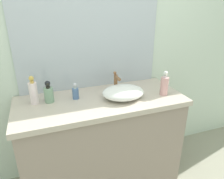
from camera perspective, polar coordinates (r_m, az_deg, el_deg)
bathroom_wall_rear at (r=1.97m, az=-6.64°, el=12.56°), size 6.00×0.06×2.60m
vanity_counter at (r=2.02m, az=-2.71°, el=-13.82°), size 1.41×0.60×0.88m
wall_mirror_panel at (r=1.91m, az=-6.15°, el=17.98°), size 1.29×0.01×1.21m
sink_basin at (r=1.79m, az=3.00°, el=-0.76°), size 0.36×0.29×0.10m
faucet at (r=1.91m, az=1.12°, el=2.45°), size 0.03×0.13×0.17m
soap_dispenser at (r=1.89m, az=13.88°, el=1.23°), size 0.07×0.07×0.22m
lotion_bottle at (r=1.80m, az=-9.78°, el=-0.77°), size 0.05×0.05×0.14m
perfume_bottle at (r=1.78m, az=-16.61°, el=-1.03°), size 0.07×0.07×0.18m
spray_can at (r=1.78m, az=-20.33°, el=-0.63°), size 0.07×0.07×0.23m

